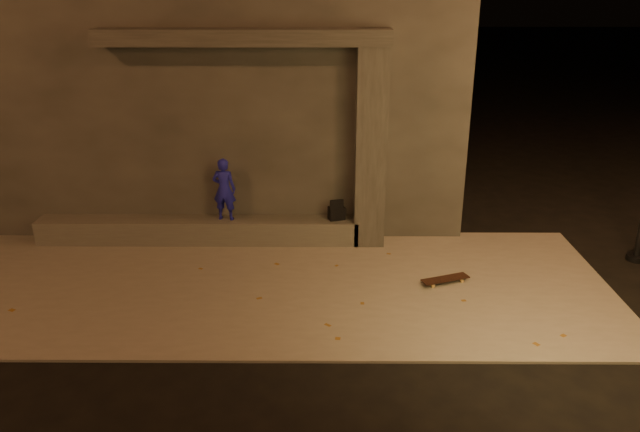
{
  "coord_description": "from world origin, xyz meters",
  "views": [
    {
      "loc": [
        0.86,
        -7.11,
        4.71
      ],
      "look_at": [
        0.8,
        2.0,
        1.22
      ],
      "focal_mm": 35.0,
      "sensor_mm": 36.0,
      "label": 1
    }
  ],
  "objects_px": {
    "skateboarder": "(224,189)",
    "backpack": "(336,212)",
    "column": "(371,149)",
    "skateboard": "(445,279)"
  },
  "relations": [
    {
      "from": "column",
      "to": "skateboard",
      "type": "relative_size",
      "value": 4.33
    },
    {
      "from": "skateboarder",
      "to": "column",
      "type": "bearing_deg",
      "value": -171.98
    },
    {
      "from": "skateboarder",
      "to": "skateboard",
      "type": "bearing_deg",
      "value": 163.76
    },
    {
      "from": "skateboarder",
      "to": "backpack",
      "type": "xyz_separation_m",
      "value": [
        2.07,
        0.0,
        -0.45
      ]
    },
    {
      "from": "column",
      "to": "skateboarder",
      "type": "bearing_deg",
      "value": 180.0
    },
    {
      "from": "column",
      "to": "skateboard",
      "type": "xyz_separation_m",
      "value": [
        1.15,
        -1.72,
        -1.73
      ]
    },
    {
      "from": "skateboarder",
      "to": "backpack",
      "type": "distance_m",
      "value": 2.12
    },
    {
      "from": "column",
      "to": "backpack",
      "type": "height_order",
      "value": "column"
    },
    {
      "from": "skateboarder",
      "to": "backpack",
      "type": "bearing_deg",
      "value": -171.98
    },
    {
      "from": "column",
      "to": "skateboard",
      "type": "bearing_deg",
      "value": -56.25
    }
  ]
}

